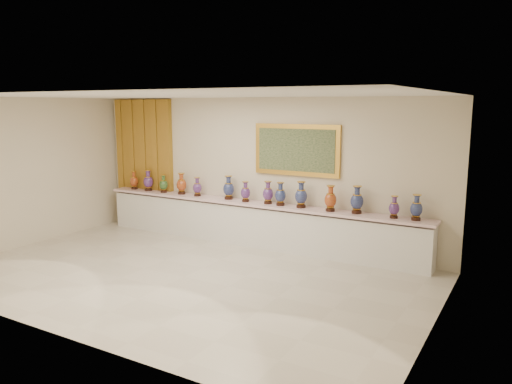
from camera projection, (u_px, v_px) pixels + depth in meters
ground at (184, 277)px, 8.37m from camera, size 8.00×8.00×0.00m
room at (165, 161)px, 11.37m from camera, size 8.00×8.00×8.00m
counter at (252, 224)px, 10.24m from camera, size 7.28×0.48×0.90m
vase_0 at (134, 181)px, 11.68m from camera, size 0.20×0.20×0.42m
vase_1 at (148, 181)px, 11.46m from camera, size 0.25×0.25×0.48m
vase_2 at (164, 185)px, 11.23m from camera, size 0.21×0.21×0.41m
vase_3 at (182, 185)px, 11.02m from camera, size 0.28×0.28×0.47m
vase_4 at (197, 188)px, 10.79m from camera, size 0.21×0.21×0.41m
vase_5 at (229, 189)px, 10.42m from camera, size 0.27×0.27×0.50m
vase_6 at (246, 193)px, 10.16m from camera, size 0.21×0.21×0.42m
vase_7 at (268, 194)px, 9.94m from camera, size 0.27×0.27×0.45m
vase_8 at (280, 195)px, 9.77m from camera, size 0.22×0.22×0.46m
vase_9 at (301, 196)px, 9.56m from camera, size 0.26×0.26×0.51m
vase_10 at (330, 200)px, 9.24m from camera, size 0.26×0.26×0.49m
vase_11 at (357, 201)px, 9.05m from camera, size 0.29×0.29×0.51m
vase_12 at (394, 208)px, 8.68m from camera, size 0.21×0.21×0.40m
vase_13 at (416, 209)px, 8.51m from camera, size 0.26×0.26×0.45m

